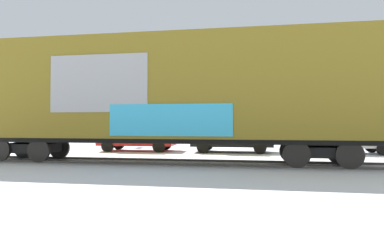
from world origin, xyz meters
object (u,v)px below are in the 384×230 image
Objects in this scene: freight_car at (164,91)px; flagpole at (98,82)px; parked_car_silver at (346,138)px; parked_car_black at (231,136)px; parked_car_red at (137,136)px.

flagpole is at bearing 121.58° from freight_car.
freight_car is 3.87× the size of parked_car_silver.
flagpole reaches higher than freight_car.
flagpole is 13.16m from parked_car_black.
freight_car is 6.27m from parked_car_red.
parked_car_black is (5.13, -0.21, 0.03)m from parked_car_red.
parked_car_silver is (10.87, -0.33, -0.04)m from parked_car_red.
parked_car_red is (5.08, -7.14, -3.90)m from flagpole.
parked_car_black reaches higher than parked_car_silver.
freight_car is 4.08× the size of parked_car_red.
parked_car_silver is at bearing -1.24° from parked_car_black.
flagpole reaches higher than parked_car_black.
parked_car_red is 5.14m from parked_car_black.
parked_car_red is at bearing 115.95° from freight_car.
freight_car is at bearing -116.06° from parked_car_black.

